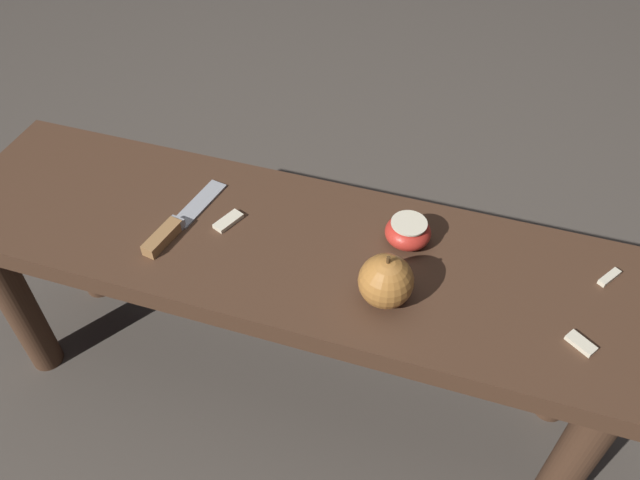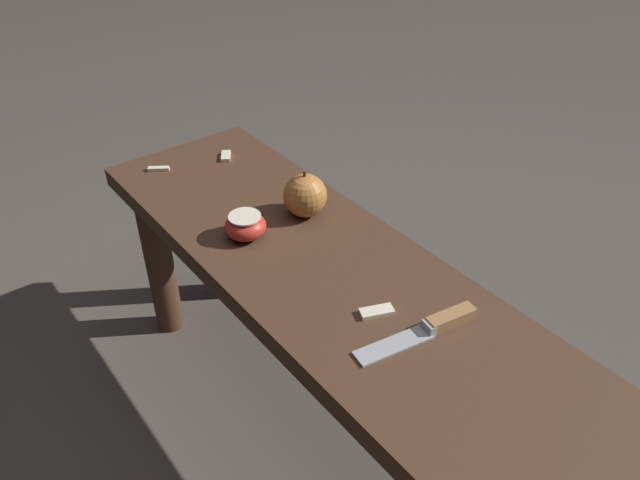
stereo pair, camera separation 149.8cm
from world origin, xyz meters
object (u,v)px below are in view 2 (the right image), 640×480
object	(u,v)px
knife	(434,326)
apple_cut	(245,226)
apple_whole	(305,195)
wooden_bench	(340,316)

from	to	relation	value
knife	apple_cut	xyz separation A→B (m)	(0.38, 0.09, 0.02)
apple_whole	apple_cut	size ratio (longest dim) A/B	1.24
wooden_bench	apple_whole	size ratio (longest dim) A/B	12.70
wooden_bench	knife	distance (m)	0.21
wooden_bench	apple_whole	bearing A→B (deg)	-19.48
apple_whole	apple_cut	xyz separation A→B (m)	(0.01, 0.13, -0.02)
apple_whole	apple_cut	distance (m)	0.13
apple_cut	knife	bearing A→B (deg)	-166.20
wooden_bench	knife	xyz separation A→B (m)	(-0.18, -0.03, 0.10)
wooden_bench	knife	world-z (taller)	knife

